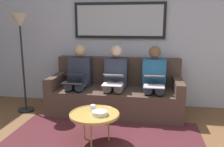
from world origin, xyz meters
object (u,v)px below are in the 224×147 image
(bowl, at_px, (100,113))
(laptop_silver, at_px, (154,81))
(person_right, at_px, (79,76))
(coffee_table, at_px, (94,114))
(framed_mirror, at_px, (119,20))
(person_middle, at_px, (115,77))
(laptop_black, at_px, (74,78))
(standing_lamp, at_px, (20,31))
(couch, at_px, (116,93))
(laptop_white, at_px, (113,79))
(cup, at_px, (93,108))
(person_left, at_px, (154,79))

(bowl, relative_size, laptop_silver, 0.50)
(person_right, bearing_deg, coffee_table, 115.60)
(framed_mirror, xyz_separation_m, person_middle, (0.00, 0.46, -0.94))
(laptop_black, relative_size, standing_lamp, 0.21)
(couch, relative_size, bowl, 11.27)
(laptop_white, bearing_deg, cup, 81.83)
(framed_mirror, bearing_deg, cup, 85.46)
(framed_mirror, xyz_separation_m, laptop_white, (0.00, 0.69, -0.92))
(person_left, distance_m, person_middle, 0.64)
(laptop_white, bearing_deg, laptop_black, 1.38)
(bowl, xyz_separation_m, person_right, (0.62, -1.19, 0.18))
(couch, height_order, standing_lamp, standing_lamp)
(coffee_table, distance_m, person_middle, 1.17)
(laptop_black, bearing_deg, person_middle, -158.70)
(couch, relative_size, standing_lamp, 1.33)
(couch, distance_m, standing_lamp, 1.90)
(coffee_table, bearing_deg, cup, -60.89)
(couch, height_order, person_middle, person_middle)
(coffee_table, distance_m, laptop_white, 0.95)
(couch, distance_m, bowl, 1.26)
(coffee_table, xyz_separation_m, laptop_black, (0.55, -0.90, 0.24))
(laptop_white, bearing_deg, coffee_table, 84.41)
(coffee_table, height_order, laptop_white, laptop_white)
(couch, bearing_deg, standing_lamp, 9.80)
(person_left, relative_size, person_right, 1.00)
(coffee_table, height_order, laptop_black, laptop_black)
(cup, relative_size, standing_lamp, 0.05)
(person_left, distance_m, laptop_black, 1.30)
(bowl, relative_size, person_middle, 0.17)
(cup, distance_m, laptop_silver, 1.16)
(couch, xyz_separation_m, laptop_white, (0.00, 0.30, 0.32))
(couch, height_order, person_left, person_left)
(cup, distance_m, laptop_white, 0.88)
(coffee_table, height_order, person_middle, person_middle)
(framed_mirror, bearing_deg, laptop_black, 47.82)
(laptop_silver, distance_m, laptop_black, 1.28)
(coffee_table, xyz_separation_m, cup, (0.03, -0.06, 0.06))
(coffee_table, bearing_deg, laptop_black, -58.54)
(person_left, distance_m, laptop_silver, 0.23)
(couch, distance_m, laptop_black, 0.78)
(standing_lamp, bearing_deg, laptop_white, 178.70)
(bowl, bearing_deg, coffee_table, -26.31)
(person_middle, height_order, standing_lamp, standing_lamp)
(coffee_table, bearing_deg, bowl, 153.69)
(person_middle, xyz_separation_m, person_right, (0.64, 0.00, 0.00))
(bowl, bearing_deg, person_right, -62.24)
(laptop_white, bearing_deg, framed_mirror, -90.00)
(person_left, bearing_deg, laptop_silver, 90.00)
(couch, xyz_separation_m, bowl, (0.02, 1.25, 0.12))
(standing_lamp, bearing_deg, framed_mirror, -157.06)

